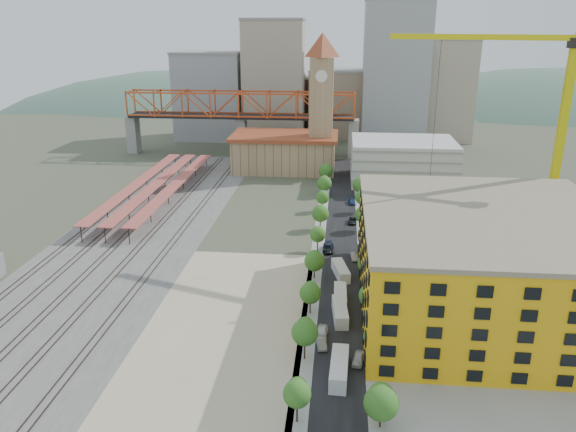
# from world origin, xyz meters

# --- Properties ---
(ground) EXTENTS (400.00, 400.00, 0.00)m
(ground) POSITION_xyz_m (0.00, 0.00, 0.00)
(ground) COLOR #474C38
(ground) RESTS_ON ground
(ballast_strip) EXTENTS (36.00, 165.00, 0.06)m
(ballast_strip) POSITION_xyz_m (-36.00, 17.50, 0.03)
(ballast_strip) COLOR #605E59
(ballast_strip) RESTS_ON ground
(dirt_lot) EXTENTS (28.00, 67.00, 0.06)m
(dirt_lot) POSITION_xyz_m (-4.00, -31.50, 0.03)
(dirt_lot) COLOR tan
(dirt_lot) RESTS_ON ground
(street_asphalt) EXTENTS (12.00, 170.00, 0.06)m
(street_asphalt) POSITION_xyz_m (16.00, 15.00, 0.03)
(street_asphalt) COLOR black
(street_asphalt) RESTS_ON ground
(sidewalk_west) EXTENTS (3.00, 170.00, 0.04)m
(sidewalk_west) POSITION_xyz_m (10.50, 15.00, 0.02)
(sidewalk_west) COLOR gray
(sidewalk_west) RESTS_ON ground
(sidewalk_east) EXTENTS (3.00, 170.00, 0.04)m
(sidewalk_east) POSITION_xyz_m (21.50, 15.00, 0.02)
(sidewalk_east) COLOR gray
(sidewalk_east) RESTS_ON ground
(construction_pad) EXTENTS (50.00, 90.00, 0.06)m
(construction_pad) POSITION_xyz_m (45.00, -20.00, 0.03)
(construction_pad) COLOR gray
(construction_pad) RESTS_ON ground
(rail_tracks) EXTENTS (26.56, 160.00, 0.18)m
(rail_tracks) POSITION_xyz_m (-37.80, 17.50, 0.15)
(rail_tracks) COLOR #382B23
(rail_tracks) RESTS_ON ground
(platform_canopies) EXTENTS (16.00, 80.00, 4.12)m
(platform_canopies) POSITION_xyz_m (-41.00, 45.00, 3.99)
(platform_canopies) COLOR #B24544
(platform_canopies) RESTS_ON ground
(station_hall) EXTENTS (38.00, 24.00, 13.10)m
(station_hall) POSITION_xyz_m (-5.00, 82.00, 6.67)
(station_hall) COLOR tan
(station_hall) RESTS_ON ground
(clock_tower) EXTENTS (12.00, 12.00, 52.00)m
(clock_tower) POSITION_xyz_m (8.00, 79.99, 28.70)
(clock_tower) COLOR tan
(clock_tower) RESTS_ON ground
(parking_garage) EXTENTS (34.00, 26.00, 14.00)m
(parking_garage) POSITION_xyz_m (36.00, 70.00, 7.00)
(parking_garage) COLOR silver
(parking_garage) RESTS_ON ground
(truss_bridge) EXTENTS (94.00, 9.60, 25.60)m
(truss_bridge) POSITION_xyz_m (-25.00, 105.00, 18.86)
(truss_bridge) COLOR gray
(truss_bridge) RESTS_ON ground
(construction_building) EXTENTS (44.60, 50.60, 18.80)m
(construction_building) POSITION_xyz_m (42.00, -20.00, 9.41)
(construction_building) COLOR yellow
(construction_building) RESTS_ON ground
(street_trees) EXTENTS (15.40, 124.40, 8.00)m
(street_trees) POSITION_xyz_m (16.00, 5.00, 0.00)
(street_trees) COLOR #2C6A20
(street_trees) RESTS_ON ground
(skyline) EXTENTS (133.00, 46.00, 60.00)m
(skyline) POSITION_xyz_m (7.47, 142.31, 22.81)
(skyline) COLOR #9EA0A3
(skyline) RESTS_ON ground
(distant_hills) EXTENTS (647.00, 264.00, 227.00)m
(distant_hills) POSITION_xyz_m (45.28, 260.00, -79.54)
(distant_hills) COLOR #4C6B59
(distant_hills) RESTS_ON ground
(tower_crane) EXTENTS (50.33, 18.44, 56.01)m
(tower_crane) POSITION_xyz_m (59.27, 9.72, 34.56)
(tower_crane) COLOR #D4C90D
(tower_crane) RESTS_ON ground
(site_trailer_a) EXTENTS (2.98, 9.89, 2.68)m
(site_trailer_a) POSITION_xyz_m (16.00, -44.12, 1.34)
(site_trailer_a) COLOR silver
(site_trailer_a) RESTS_ON ground
(site_trailer_b) EXTENTS (3.18, 9.27, 2.49)m
(site_trailer_b) POSITION_xyz_m (16.00, -26.36, 1.24)
(site_trailer_b) COLOR silver
(site_trailer_b) RESTS_ON ground
(site_trailer_c) EXTENTS (2.50, 8.92, 2.43)m
(site_trailer_c) POSITION_xyz_m (16.00, -20.43, 1.21)
(site_trailer_c) COLOR silver
(site_trailer_c) RESTS_ON ground
(site_trailer_d) EXTENTS (4.20, 9.07, 2.40)m
(site_trailer_d) POSITION_xyz_m (16.00, -8.24, 1.20)
(site_trailer_d) COLOR silver
(site_trailer_d) RESTS_ON ground
(car_0) EXTENTS (2.12, 4.79, 1.60)m
(car_0) POSITION_xyz_m (13.00, -33.13, 0.80)
(car_0) COLOR silver
(car_0) RESTS_ON ground
(car_1) EXTENTS (2.21, 4.50, 1.42)m
(car_1) POSITION_xyz_m (13.00, -36.08, 0.71)
(car_1) COLOR gray
(car_1) RESTS_ON ground
(car_2) EXTENTS (2.51, 5.41, 1.50)m
(car_2) POSITION_xyz_m (13.00, 5.00, 0.75)
(car_2) COLOR black
(car_2) RESTS_ON ground
(car_3) EXTENTS (2.18, 5.37, 1.56)m
(car_3) POSITION_xyz_m (13.00, 5.82, 0.78)
(car_3) COLOR navy
(car_3) RESTS_ON ground
(car_4) EXTENTS (2.33, 4.38, 1.42)m
(car_4) POSITION_xyz_m (19.00, -40.31, 0.71)
(car_4) COLOR silver
(car_4) RESTS_ON ground
(car_5) EXTENTS (1.83, 4.39, 1.41)m
(car_5) POSITION_xyz_m (19.00, 0.94, 0.71)
(car_5) COLOR gray
(car_5) RESTS_ON ground
(car_6) EXTENTS (2.65, 4.97, 1.33)m
(car_6) POSITION_xyz_m (19.00, 25.39, 0.66)
(car_6) COLOR black
(car_6) RESTS_ON ground
(car_7) EXTENTS (2.33, 4.69, 1.31)m
(car_7) POSITION_xyz_m (19.00, 42.54, 0.66)
(car_7) COLOR navy
(car_7) RESTS_ON ground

